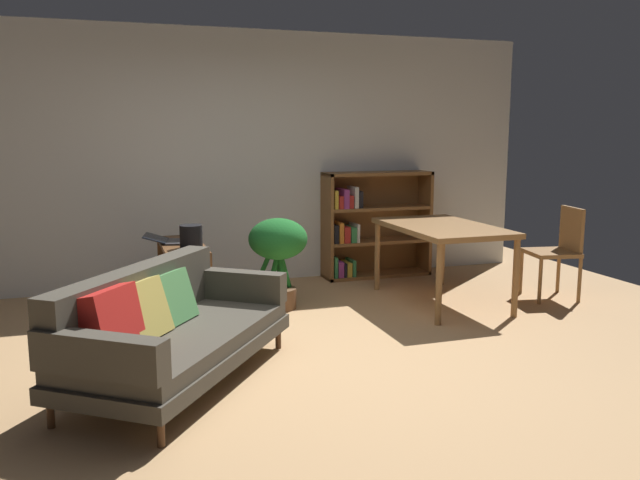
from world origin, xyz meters
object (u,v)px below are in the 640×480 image
object	(u,v)px
bookshelf	(368,225)
dining_table	(442,233)
desk_speaker	(191,237)
media_console	(184,279)
open_laptop	(171,240)
dining_chair_near	(559,247)
potted_floor_plant	(278,249)
fabric_couch	(166,327)

from	to	relation	value
bookshelf	dining_table	bearing A→B (deg)	-81.07
desk_speaker	media_console	bearing A→B (deg)	103.21
dining_table	bookshelf	xyz separation A→B (m)	(-0.21, 1.32, -0.10)
open_laptop	dining_chair_near	world-z (taller)	dining_chair_near
potted_floor_plant	dining_table	bearing A→B (deg)	-10.58
media_console	open_laptop	world-z (taller)	open_laptop
fabric_couch	dining_table	bearing A→B (deg)	24.56
desk_speaker	potted_floor_plant	size ratio (longest dim) A/B	0.24
fabric_couch	media_console	size ratio (longest dim) A/B	1.85
dining_table	dining_chair_near	distance (m)	1.21
media_console	bookshelf	size ratio (longest dim) A/B	0.86
potted_floor_plant	dining_table	distance (m)	1.57
open_laptop	desk_speaker	bearing A→B (deg)	-66.54
desk_speaker	bookshelf	bearing A→B (deg)	27.14
media_console	desk_speaker	bearing A→B (deg)	-76.79
open_laptop	potted_floor_plant	world-z (taller)	potted_floor_plant
fabric_couch	desk_speaker	size ratio (longest dim) A/B	9.65
fabric_couch	dining_chair_near	world-z (taller)	dining_chair_near
potted_floor_plant	dining_table	xyz separation A→B (m)	(1.54, -0.29, 0.12)
potted_floor_plant	desk_speaker	bearing A→B (deg)	-175.94
fabric_couch	media_console	world-z (taller)	fabric_couch
fabric_couch	open_laptop	xyz separation A→B (m)	(0.22, 1.80, 0.28)
desk_speaker	fabric_couch	bearing A→B (deg)	-103.86
fabric_couch	bookshelf	xyz separation A→B (m)	(2.49, 2.56, 0.21)
potted_floor_plant	dining_chair_near	bearing A→B (deg)	-10.27
potted_floor_plant	dining_chair_near	xyz separation A→B (m)	(2.72, -0.49, -0.05)
dining_table	dining_chair_near	xyz separation A→B (m)	(1.18, -0.21, -0.17)
fabric_couch	bookshelf	size ratio (longest dim) A/B	1.58
desk_speaker	dining_chair_near	size ratio (longest dim) A/B	0.22
media_console	bookshelf	bearing A→B (deg)	21.62
dining_table	potted_floor_plant	bearing A→B (deg)	169.42
dining_chair_near	fabric_couch	bearing A→B (deg)	-165.17
fabric_couch	dining_chair_near	bearing A→B (deg)	14.83
media_console	fabric_couch	bearing A→B (deg)	-100.33
dining_table	bookshelf	bearing A→B (deg)	98.93
dining_chair_near	open_laptop	bearing A→B (deg)	168.17
dining_table	dining_chair_near	world-z (taller)	dining_chair_near
media_console	dining_table	xyz separation A→B (m)	(2.39, -0.46, 0.38)
dining_table	bookshelf	world-z (taller)	bookshelf
media_console	open_laptop	distance (m)	0.37
fabric_couch	potted_floor_plant	xyz separation A→B (m)	(1.16, 1.52, 0.19)
open_laptop	dining_chair_near	size ratio (longest dim) A/B	0.53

